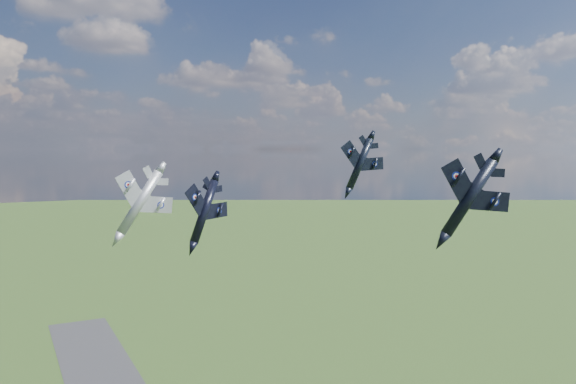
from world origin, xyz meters
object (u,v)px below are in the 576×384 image
jet_lead_navy (204,211)px  jet_right_navy (470,198)px  jet_high_navy (360,164)px  jet_left_silver (140,202)px

jet_lead_navy → jet_right_navy: (23.35, -29.03, 3.32)m
jet_high_navy → jet_left_silver: bearing=-174.1°
jet_lead_navy → jet_right_navy: bearing=-74.9°
jet_lead_navy → jet_high_navy: size_ratio=1.01×
jet_high_navy → jet_right_navy: bearing=-92.5°
jet_right_navy → jet_high_navy: size_ratio=1.08×
jet_lead_navy → jet_right_navy: jet_right_navy is taller
jet_right_navy → jet_left_silver: (-31.48, 34.70, -2.13)m
jet_lead_navy → jet_left_silver: 9.98m
jet_lead_navy → jet_right_navy: 37.41m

